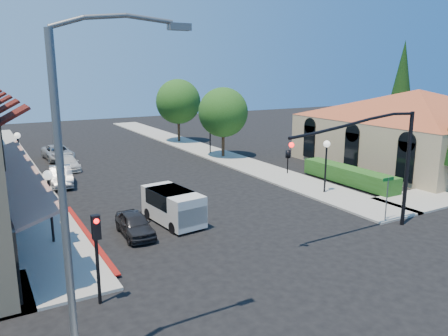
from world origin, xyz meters
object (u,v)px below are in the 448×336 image
secondary_signal (97,243)px  lamppost_left_far (18,144)px  parked_car_a (135,224)px  cobra_streetlight (77,186)px  lamppost_right_far (210,126)px  parked_car_b (61,176)px  parked_car_d (58,153)px  street_tree_b (178,102)px  white_van (173,205)px  lamppost_left_near (49,188)px  street_name_sign (387,192)px  street_tree_a (223,112)px  parked_car_c (68,163)px  lamppost_right_near (326,153)px  signal_mast_arm (380,153)px  conifer_far (402,86)px

secondary_signal → lamppost_left_far: (-0.50, 20.59, 0.42)m
lamppost_left_far → parked_car_a: (3.70, -14.87, -2.15)m
cobra_streetlight → lamppost_right_far: size_ratio=2.61×
parked_car_b → parked_car_d: (1.40, 9.49, -0.01)m
street_tree_b → white_van: (-11.22, -24.19, -3.51)m
street_tree_b → lamppost_left_near: 29.64m
parked_car_d → street_name_sign: bearing=-67.7°
cobra_streetlight → street_tree_a: bearing=53.2°
lamppost_left_near → lamppost_left_far: (0.00, 14.00, 0.00)m
secondary_signal → parked_car_a: secondary_signal is taller
lamppost_left_near → parked_car_b: (2.30, 11.00, -2.07)m
lamppost_right_far → parked_car_c: 13.48m
secondary_signal → lamppost_right_near: (16.50, 6.59, 0.42)m
signal_mast_arm → white_van: size_ratio=1.91×
lamppost_right_near → street_tree_a: bearing=88.8°
parked_car_d → conifer_far: bearing=-20.6°
white_van → parked_car_b: white_van is taller
lamppost_right_far → parked_car_d: (-13.30, 4.49, -2.08)m
street_tree_b → street_name_sign: size_ratio=2.81×
lamppost_right_near → street_name_sign: bearing=-99.8°
lamppost_left_near → white_van: lamppost_left_near is taller
secondary_signal → parked_car_d: secondary_signal is taller
secondary_signal → street_tree_a: bearing=50.8°
parked_car_d → parked_car_b: bearing=-101.2°
street_tree_b → parked_car_c: street_tree_b is taller
signal_mast_arm → lamppost_left_near: 15.82m
white_van → parked_car_d: 20.82m
street_tree_a → signal_mast_arm: (-2.94, -20.50, -0.11)m
street_tree_a → street_name_sign: street_tree_a is taller
conifer_far → white_van: bearing=-161.5°
street_tree_a → cobra_streetlight: size_ratio=0.70×
cobra_streetlight → parked_car_c: size_ratio=2.45×
lamppost_left_far → secondary_signal: bearing=-88.6°
secondary_signal → lamppost_right_far: 27.98m
street_tree_a → lamppost_right_far: street_tree_a is taller
signal_mast_arm → lamppost_left_far: (-14.36, 20.50, -1.35)m
lamppost_right_near → cobra_streetlight: bearing=-150.5°
street_tree_a → parked_car_c: street_tree_a is taller
lamppost_right_near → parked_car_c: bearing=130.0°
white_van → lamppost_left_far: bearing=113.2°
street_name_sign → lamppost_left_near: bearing=160.1°
parked_car_d → parked_car_c: bearing=-92.8°
cobra_streetlight → white_van: bearing=55.5°
street_tree_b → lamppost_right_near: (-0.30, -24.00, -1.81)m
cobra_streetlight → parked_car_a: cobra_streetlight is taller
street_name_sign → parked_car_a: size_ratio=0.73×
lamppost_right_far → white_van: lamppost_right_far is taller
street_name_sign → street_tree_a: bearing=86.2°
signal_mast_arm → lamppost_right_far: signal_mast_arm is taller
signal_mast_arm → parked_car_b: size_ratio=1.97×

